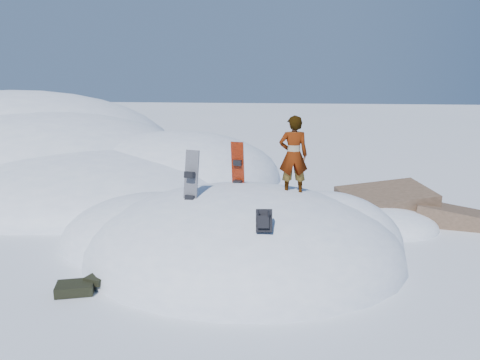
# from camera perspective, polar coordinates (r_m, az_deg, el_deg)

# --- Properties ---
(ground) EXTENTS (120.00, 120.00, 0.00)m
(ground) POSITION_cam_1_polar(r_m,az_deg,el_deg) (10.45, 0.32, -9.04)
(ground) COLOR white
(ground) RESTS_ON ground
(snow_mound) EXTENTS (8.00, 6.00, 3.00)m
(snow_mound) POSITION_cam_1_polar(r_m,az_deg,el_deg) (10.69, -0.44, -8.53)
(snow_mound) COLOR white
(snow_mound) RESTS_ON ground
(snow_ridge) EXTENTS (21.50, 18.50, 6.40)m
(snow_ridge) POSITION_cam_1_polar(r_m,az_deg,el_deg) (23.03, -23.02, 1.90)
(snow_ridge) COLOR white
(snow_ridge) RESTS_ON ground
(rock_outcrop) EXTENTS (4.68, 4.41, 1.68)m
(rock_outcrop) POSITION_cam_1_polar(r_m,az_deg,el_deg) (13.45, 17.97, -4.63)
(rock_outcrop) COLOR brown
(rock_outcrop) RESTS_ON ground
(snowboard_red) EXTENTS (0.33, 0.26, 1.59)m
(snowboard_red) POSITION_cam_1_polar(r_m,az_deg,el_deg) (10.73, -0.24, 0.61)
(snowboard_red) COLOR red
(snowboard_red) RESTS_ON snow_mound
(snowboard_dark) EXTENTS (0.38, 0.36, 1.62)m
(snowboard_dark) POSITION_cam_1_polar(r_m,az_deg,el_deg) (9.59, -6.07, -1.10)
(snowboard_dark) COLOR black
(snowboard_dark) RESTS_ON snow_mound
(backpack) EXTENTS (0.32, 0.41, 0.48)m
(backpack) POSITION_cam_1_polar(r_m,az_deg,el_deg) (8.27, 2.93, -5.01)
(backpack) COLOR black
(backpack) RESTS_ON snow_mound
(gear_pile) EXTENTS (0.89, 0.69, 0.23)m
(gear_pile) POSITION_cam_1_polar(r_m,az_deg,el_deg) (9.17, -19.10, -12.19)
(gear_pile) COLOR black
(gear_pile) RESTS_ON ground
(person) EXTENTS (0.67, 0.49, 1.70)m
(person) POSITION_cam_1_polar(r_m,az_deg,el_deg) (10.04, 6.52, 3.01)
(person) COLOR slate
(person) RESTS_ON snow_mound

